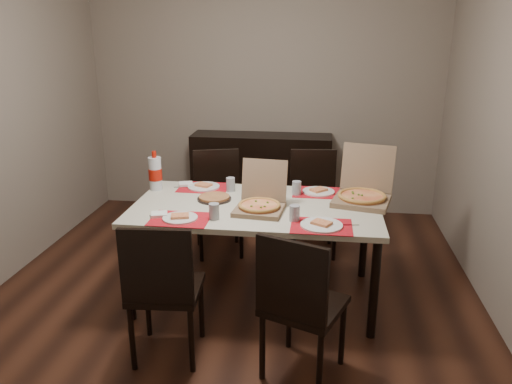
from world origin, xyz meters
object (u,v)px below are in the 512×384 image
dining_table (256,213)px  soda_bottle (155,173)px  chair_near_left (163,286)px  pizza_box_center (260,203)px  chair_far_left (218,197)px  chair_near_right (299,302)px  chair_far_right (313,197)px  dip_bowl (276,197)px  sideboard (261,175)px

dining_table → soda_bottle: bearing=162.7°
chair_near_left → pizza_box_center: (0.50, 0.75, 0.29)m
chair_near_left → chair_far_left: bearing=90.4°
chair_near_right → chair_far_right: 1.88m
chair_near_right → pizza_box_center: (-0.33, 0.82, 0.29)m
chair_far_right → dip_bowl: bearing=-109.2°
chair_near_right → chair_far_right: same height
chair_near_left → sideboard: bearing=84.1°
chair_far_left → pizza_box_center: size_ratio=2.32×
dining_table → chair_far_right: 1.05m
chair_far_left → chair_near_right: bearing=-64.7°
chair_far_left → dip_bowl: bearing=-48.7°
chair_near_left → dining_table: bearing=62.1°
dining_table → dip_bowl: dip_bowl is taller
chair_near_right → dip_bowl: (-0.24, 1.08, 0.25)m
chair_far_left → soda_bottle: bearing=-123.9°
soda_bottle → chair_far_left: bearing=56.1°
chair_near_right → chair_far_left: (-0.83, 1.76, 0.00)m
dip_bowl → chair_far_left: bearing=131.3°
dining_table → chair_near_left: size_ratio=1.94×
sideboard → chair_near_right: bearing=-78.6°
chair_near_right → dip_bowl: chair_near_right is taller
chair_far_left → chair_near_left: bearing=-89.6°
dining_table → chair_near_right: size_ratio=1.94×
chair_near_left → pizza_box_center: pizza_box_center is taller
soda_bottle → sideboard: bearing=66.6°
chair_near_left → dip_bowl: 1.19m
dining_table → soda_bottle: soda_bottle is taller
sideboard → chair_far_right: chair_far_right is taller
dip_bowl → chair_far_right: bearing=70.8°
dip_bowl → soda_bottle: (-0.98, 0.11, 0.12)m
dining_table → pizza_box_center: pizza_box_center is taller
sideboard → chair_far_right: bearing=-55.7°
chair_far_left → pizza_box_center: pizza_box_center is taller
chair_near_left → chair_far_left: 1.69m
chair_near_right → chair_far_right: bearing=88.9°
dip_bowl → chair_near_right: bearing=-77.5°
chair_near_right → pizza_box_center: size_ratio=2.32×
chair_near_right → dip_bowl: size_ratio=8.31×
dining_table → chair_far_right: (0.41, 0.95, -0.17)m
chair_near_left → dip_bowl: chair_near_left is taller
dining_table → sideboard: bearing=95.6°
sideboard → chair_far_left: chair_far_left is taller
chair_far_left → soda_bottle: (-0.38, -0.57, 0.37)m
sideboard → dining_table: 1.83m
chair_far_right → soda_bottle: (-1.25, -0.69, 0.37)m
pizza_box_center → soda_bottle: bearing=157.6°
chair_near_left → pizza_box_center: size_ratio=2.32×
pizza_box_center → soda_bottle: 0.97m
dip_bowl → sideboard: bearing=100.6°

